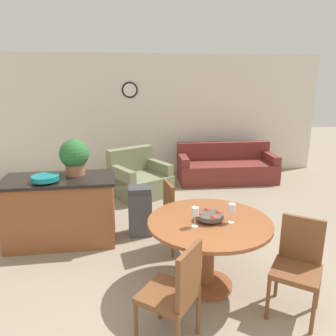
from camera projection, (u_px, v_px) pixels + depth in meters
wall_back at (148, 116)px, 7.37m from camera, size 8.00×0.09×2.70m
dining_table at (209, 236)px, 3.38m from camera, size 1.27×1.27×0.77m
dining_chair_near_left at (176, 290)px, 2.64m from camera, size 0.59×0.59×0.92m
dining_chair_near_right at (298, 262)px, 3.05m from camera, size 0.59×0.59×0.92m
dining_chair_far_side at (177, 212)px, 4.18m from camera, size 0.47×0.47×0.92m
fruit_bowl at (210, 216)px, 3.32m from camera, size 0.28×0.28×0.10m
wine_glass_left at (195, 212)px, 3.15m from camera, size 0.07×0.07×0.20m
wine_glass_right at (232, 209)px, 3.24m from camera, size 0.07×0.07×0.20m
kitchen_island at (61, 210)px, 4.40m from camera, size 1.46×0.73×0.91m
teal_bowl at (45, 178)px, 4.10m from camera, size 0.34×0.34×0.09m
potted_plant at (74, 156)px, 4.37m from camera, size 0.39×0.39×0.49m
trash_bin at (140, 211)px, 4.65m from camera, size 0.32×0.29×0.71m
couch at (226, 168)px, 7.16m from camera, size 2.12×0.97×0.80m
armchair at (139, 180)px, 6.28m from camera, size 1.27×1.26×0.87m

